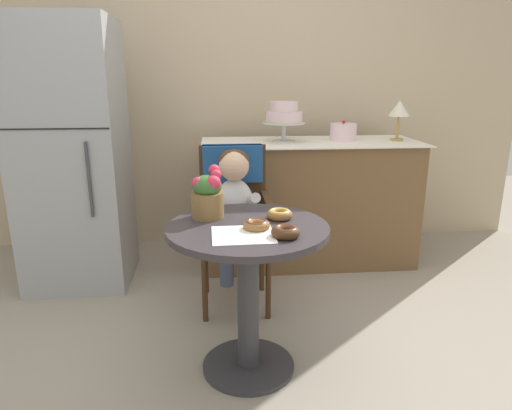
{
  "coord_description": "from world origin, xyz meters",
  "views": [
    {
      "loc": [
        -0.13,
        -1.9,
        1.36
      ],
      "look_at": [
        0.05,
        0.15,
        0.77
      ],
      "focal_mm": 32.04,
      "sensor_mm": 36.0,
      "label": 1
    }
  ],
  "objects": [
    {
      "name": "donut_mid",
      "position": [
        0.15,
        0.08,
        0.74
      ],
      "size": [
        0.12,
        0.12,
        0.04
      ],
      "color": "#936033",
      "rests_on": "cafe_table"
    },
    {
      "name": "donut_front",
      "position": [
        0.14,
        -0.16,
        0.74
      ],
      "size": [
        0.12,
        0.12,
        0.04
      ],
      "color": "#4C2D19",
      "rests_on": "cafe_table"
    },
    {
      "name": "flower_vase",
      "position": [
        -0.18,
        0.14,
        0.83
      ],
      "size": [
        0.15,
        0.15,
        0.24
      ],
      "color": "brown",
      "rests_on": "cafe_table"
    },
    {
      "name": "paper_napkin",
      "position": [
        -0.03,
        -0.13,
        0.72
      ],
      "size": [
        0.26,
        0.24,
        0.0
      ],
      "primitive_type": "cube",
      "rotation": [
        0.0,
        0.0,
        0.02
      ],
      "color": "white",
      "rests_on": "cafe_table"
    },
    {
      "name": "round_layer_cake",
      "position": [
        0.79,
        1.35,
        0.96
      ],
      "size": [
        0.19,
        0.19,
        0.14
      ],
      "color": "silver",
      "rests_on": "display_counter"
    },
    {
      "name": "refrigerator",
      "position": [
        -1.05,
        1.1,
        0.85
      ],
      "size": [
        0.64,
        0.63,
        1.7
      ],
      "color": "#9EA0A5",
      "rests_on": "ground"
    },
    {
      "name": "ground_plane",
      "position": [
        0.0,
        0.0,
        0.0
      ],
      "size": [
        8.0,
        8.0,
        0.0
      ],
      "primitive_type": "plane",
      "color": "gray"
    },
    {
      "name": "donut_side",
      "position": [
        0.03,
        -0.05,
        0.74
      ],
      "size": [
        0.12,
        0.12,
        0.04
      ],
      "color": "#936033",
      "rests_on": "cafe_table"
    },
    {
      "name": "seated_child",
      "position": [
        -0.03,
        0.57,
        0.68
      ],
      "size": [
        0.27,
        0.32,
        0.73
      ],
      "color": "silver",
      "rests_on": "ground"
    },
    {
      "name": "back_wall",
      "position": [
        0.0,
        1.85,
        1.35
      ],
      "size": [
        4.8,
        0.1,
        2.7
      ],
      "primitive_type": "cube",
      "color": "#C1AD8E",
      "rests_on": "ground"
    },
    {
      "name": "tiered_cake_stand",
      "position": [
        0.35,
        1.3,
        1.09
      ],
      "size": [
        0.3,
        0.3,
        0.28
      ],
      "color": "silver",
      "rests_on": "display_counter"
    },
    {
      "name": "wicker_chair",
      "position": [
        -0.03,
        0.73,
        0.64
      ],
      "size": [
        0.42,
        0.45,
        0.95
      ],
      "rotation": [
        0.0,
        0.0,
        -0.02
      ],
      "color": "#472D19",
      "rests_on": "ground"
    },
    {
      "name": "cafe_table",
      "position": [
        0.0,
        0.0,
        0.51
      ],
      "size": [
        0.72,
        0.72,
        0.72
      ],
      "color": "#332D33",
      "rests_on": "ground"
    },
    {
      "name": "display_counter",
      "position": [
        0.55,
        1.3,
        0.45
      ],
      "size": [
        1.56,
        0.62,
        0.9
      ],
      "color": "brown",
      "rests_on": "ground"
    },
    {
      "name": "table_lamp",
      "position": [
        1.17,
        1.29,
        1.12
      ],
      "size": [
        0.15,
        0.15,
        0.28
      ],
      "color": "#B28C47",
      "rests_on": "display_counter"
    }
  ]
}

